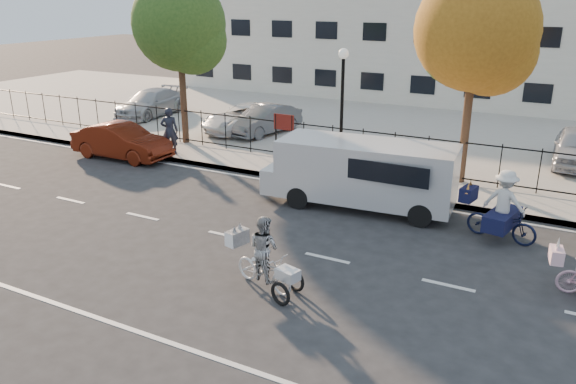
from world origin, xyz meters
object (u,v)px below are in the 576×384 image
Objects in this scene: lamppost at (342,88)px; white_van at (363,172)px; red_sedan at (122,141)px; pedestrian at (170,131)px; lot_car_b at (246,118)px; zebra_trike at (264,260)px; bull_bike at (502,212)px; lot_car_a at (151,103)px; lot_car_c at (265,120)px.

white_van is at bearing -56.77° from lamppost.
pedestrian is (1.63, 1.01, 0.40)m from red_sedan.
pedestrian is 0.42× the size of lot_car_b.
zebra_trike is 14.68m from lot_car_b.
white_van reaches higher than lot_car_b.
zebra_trike is 0.94× the size of bull_bike.
lamppost reaches higher than pedestrian.
bull_bike is at bearing -30.42° from lamppost.
lamppost is 13.43m from lot_car_a.
white_van reaches higher than lot_car_c.
red_sedan is 0.94× the size of lot_car_b.
lot_car_c is at bearing 17.26° from lot_car_b.
lamppost reaches higher than lot_car_a.
lot_car_b is (-12.33, 7.09, -0.01)m from bull_bike.
bull_bike reaches higher than lot_car_c.
white_van is at bearing -29.04° from lot_car_a.
lot_car_a is 1.17× the size of lot_car_c.
lot_car_a is (-4.07, 6.52, 0.13)m from red_sedan.
lot_car_b is at bearing 136.90° from white_van.
zebra_trike is at bearing 152.16° from bull_bike.
zebra_trike is at bearing -78.23° from lamppost.
pedestrian is at bearing 91.60° from bull_bike.
lamppost is 1.09× the size of lot_car_c.
pedestrian is 7.94m from lot_car_a.
lot_car_c is at bearing -29.99° from red_sedan.
bull_bike is at bearing 136.08° from pedestrian.
pedestrian is at bearing -58.63° from red_sedan.
bull_bike is 13.35m from lot_car_c.
zebra_trike is 5.81m from white_van.
bull_bike is 0.51× the size of red_sedan.
pedestrian is (-8.80, 1.71, -0.05)m from white_van.
lot_car_a reaches higher than red_sedan.
bull_bike is 0.48× the size of lot_car_b.
white_van reaches higher than zebra_trike.
red_sedan is 2.23× the size of pedestrian.
lot_car_a is (-12.54, 4.22, -2.29)m from lamppost.
zebra_trike reaches higher than lot_car_b.
lot_car_a is (-18.66, 7.82, 0.04)m from bull_bike.
lamppost is at bearing -75.27° from red_sedan.
red_sedan is at bearing 72.99° from zebra_trike.
lot_car_a is at bearing -77.83° from pedestrian.
lot_car_b is at bearing 150.61° from lamppost.
pedestrian is 0.41× the size of lot_car_a.
lot_car_b is (0.63, 4.78, -0.32)m from pedestrian.
red_sedan is 1.96m from pedestrian.
lot_car_a is (-14.37, 13.01, 0.16)m from zebra_trike.
lot_car_b is (2.26, 5.80, 0.08)m from red_sedan.
lot_car_a is (-5.70, 5.51, -0.27)m from pedestrian.
bull_bike reaches higher than lot_car_b.
pedestrian is at bearing -79.03° from lot_car_b.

